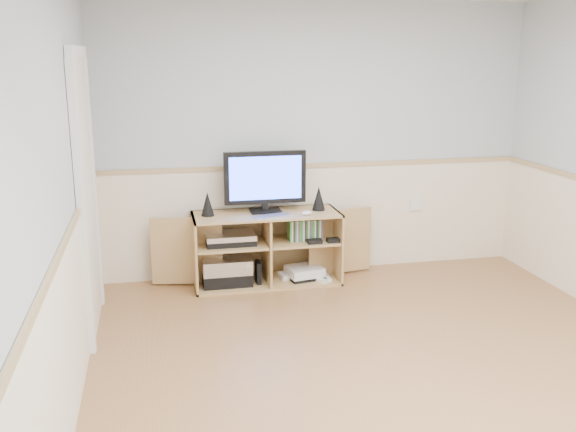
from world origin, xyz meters
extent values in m
cube|color=#AA7C4B|center=(0.00, 0.00, -0.01)|extent=(4.00, 4.50, 0.02)
cube|color=#B4BFC4|center=(-2.01, 0.00, 1.25)|extent=(0.02, 4.50, 2.50)
cube|color=#B4BFC4|center=(0.00, 2.26, 1.25)|extent=(4.00, 0.02, 2.50)
cube|color=#F4E5C8|center=(0.00, 2.24, 0.50)|extent=(4.00, 0.01, 1.00)
cube|color=tan|center=(0.00, 2.23, 1.02)|extent=(4.00, 0.02, 0.04)
cube|color=white|center=(-1.98, 1.30, 1.00)|extent=(0.03, 0.82, 2.00)
cube|color=tan|center=(-0.52, 1.97, 0.01)|extent=(1.31, 0.49, 0.02)
cube|color=tan|center=(-0.52, 1.97, 0.64)|extent=(1.31, 0.49, 0.02)
cube|color=tan|center=(-1.17, 1.97, 0.33)|extent=(0.02, 0.49, 0.65)
cube|color=tan|center=(0.12, 1.97, 0.33)|extent=(0.02, 0.49, 0.65)
cube|color=tan|center=(-0.52, 2.21, 0.33)|extent=(1.31, 0.02, 0.65)
cube|color=tan|center=(-0.52, 1.97, 0.33)|extent=(0.02, 0.47, 0.61)
cube|color=tan|center=(-0.85, 1.97, 0.38)|extent=(0.63, 0.45, 0.02)
cube|color=tan|center=(-0.20, 1.97, 0.38)|extent=(0.63, 0.45, 0.02)
cube|color=tan|center=(-1.23, 2.04, 0.33)|extent=(0.63, 0.13, 0.61)
cube|color=tan|center=(0.18, 2.04, 0.33)|extent=(0.63, 0.13, 0.61)
cube|color=black|center=(-0.52, 2.02, 0.66)|extent=(0.27, 0.18, 0.02)
cube|color=black|center=(-0.52, 2.02, 0.70)|extent=(0.05, 0.04, 0.06)
cube|color=black|center=(-0.52, 2.02, 0.96)|extent=(0.73, 0.05, 0.47)
cube|color=blue|center=(-0.52, 2.00, 0.96)|extent=(0.64, 0.01, 0.38)
cone|color=black|center=(-1.04, 1.99, 0.76)|extent=(0.11, 0.11, 0.21)
cone|color=black|center=(-0.04, 1.99, 0.76)|extent=(0.12, 0.12, 0.22)
cube|color=silver|center=(-0.50, 1.83, 0.66)|extent=(0.35, 0.21, 0.01)
ellipsoid|color=white|center=(-0.19, 1.83, 0.67)|extent=(0.11, 0.09, 0.04)
cube|color=black|center=(-0.89, 1.97, 0.07)|extent=(0.43, 0.32, 0.11)
cube|color=silver|center=(-0.89, 1.97, 0.20)|extent=(0.43, 0.32, 0.13)
cube|color=black|center=(-0.85, 1.97, 0.42)|extent=(0.43, 0.30, 0.05)
cube|color=silver|center=(-0.85, 1.97, 0.46)|extent=(0.43, 0.30, 0.05)
cube|color=black|center=(-0.61, 1.92, 0.12)|extent=(0.04, 0.14, 0.20)
cube|color=white|center=(-0.30, 2.00, 0.04)|extent=(0.24, 0.20, 0.05)
cube|color=black|center=(-0.18, 1.95, 0.04)|extent=(0.34, 0.29, 0.03)
cube|color=white|center=(-0.18, 1.95, 0.09)|extent=(0.35, 0.31, 0.08)
cube|color=white|center=(0.02, 1.87, 0.04)|extent=(0.04, 0.14, 0.03)
cube|color=white|center=(0.00, 2.03, 0.04)|extent=(0.09, 0.15, 0.03)
cube|color=#3F8C3F|center=(-0.18, 1.95, 0.48)|extent=(0.30, 0.14, 0.19)
cube|color=white|center=(1.00, 2.23, 0.60)|extent=(0.12, 0.03, 0.12)
camera|label=1|loc=(-1.49, -3.48, 2.02)|focal=40.00mm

